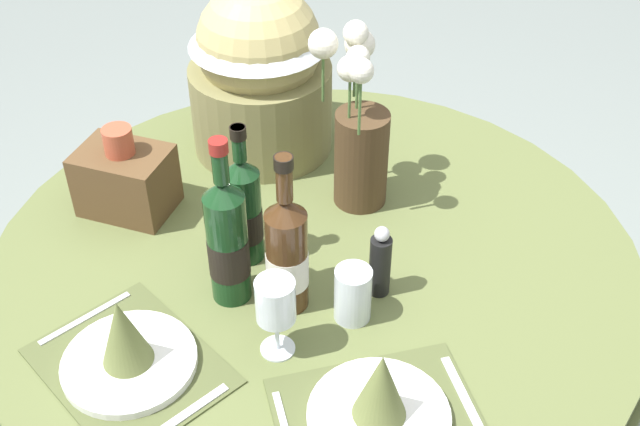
{
  "coord_description": "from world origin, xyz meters",
  "views": [
    {
      "loc": [
        0.42,
        -1.16,
        1.87
      ],
      "look_at": [
        0.0,
        0.03,
        0.85
      ],
      "focal_mm": 44.49,
      "sensor_mm": 36.0,
      "label": 1
    }
  ],
  "objects_px": {
    "wine_bottle_rear": "(244,210)",
    "pepper_mill": "(380,263)",
    "wine_bottle_left": "(285,253)",
    "gift_tub_back_left": "(259,58)",
    "woven_basket_side_left": "(125,178)",
    "place_setting_right": "(380,403)",
    "wine_glass_right": "(276,303)",
    "tumbler_near_right": "(353,294)",
    "wine_bottle_centre": "(227,241)",
    "flower_vase": "(358,132)",
    "place_setting_left": "(127,349)",
    "dining_table": "(315,306)"
  },
  "relations": [
    {
      "from": "wine_bottle_centre",
      "to": "wine_bottle_rear",
      "type": "height_order",
      "value": "wine_bottle_centre"
    },
    {
      "from": "wine_bottle_rear",
      "to": "wine_glass_right",
      "type": "relative_size",
      "value": 1.88
    },
    {
      "from": "place_setting_right",
      "to": "woven_basket_side_left",
      "type": "xyz_separation_m",
      "value": [
        -0.68,
        0.37,
        0.03
      ]
    },
    {
      "from": "wine_bottle_rear",
      "to": "pepper_mill",
      "type": "distance_m",
      "value": 0.29
    },
    {
      "from": "wine_bottle_centre",
      "to": "wine_glass_right",
      "type": "xyz_separation_m",
      "value": [
        0.14,
        -0.1,
        -0.02
      ]
    },
    {
      "from": "place_setting_left",
      "to": "pepper_mill",
      "type": "height_order",
      "value": "pepper_mill"
    },
    {
      "from": "wine_bottle_rear",
      "to": "tumbler_near_right",
      "type": "distance_m",
      "value": 0.28
    },
    {
      "from": "pepper_mill",
      "to": "tumbler_near_right",
      "type": "bearing_deg",
      "value": -109.48
    },
    {
      "from": "place_setting_right",
      "to": "gift_tub_back_left",
      "type": "xyz_separation_m",
      "value": [
        -0.49,
        0.7,
        0.19
      ]
    },
    {
      "from": "wine_bottle_centre",
      "to": "wine_bottle_rear",
      "type": "relative_size",
      "value": 1.15
    },
    {
      "from": "place_setting_left",
      "to": "wine_bottle_centre",
      "type": "distance_m",
      "value": 0.26
    },
    {
      "from": "gift_tub_back_left",
      "to": "woven_basket_side_left",
      "type": "relative_size",
      "value": 2.22
    },
    {
      "from": "wine_bottle_rear",
      "to": "gift_tub_back_left",
      "type": "height_order",
      "value": "gift_tub_back_left"
    },
    {
      "from": "wine_bottle_centre",
      "to": "place_setting_right",
      "type": "bearing_deg",
      "value": -28.79
    },
    {
      "from": "place_setting_right",
      "to": "flower_vase",
      "type": "xyz_separation_m",
      "value": [
        -0.22,
        0.57,
        0.13
      ]
    },
    {
      "from": "place_setting_right",
      "to": "wine_bottle_left",
      "type": "xyz_separation_m",
      "value": [
        -0.24,
        0.21,
        0.08
      ]
    },
    {
      "from": "tumbler_near_right",
      "to": "place_setting_left",
      "type": "bearing_deg",
      "value": -143.37
    },
    {
      "from": "tumbler_near_right",
      "to": "wine_bottle_rear",
      "type": "bearing_deg",
      "value": 160.22
    },
    {
      "from": "wine_bottle_centre",
      "to": "wine_bottle_rear",
      "type": "xyz_separation_m",
      "value": [
        -0.02,
        0.11,
        -0.02
      ]
    },
    {
      "from": "pepper_mill",
      "to": "gift_tub_back_left",
      "type": "bearing_deg",
      "value": 135.47
    },
    {
      "from": "place_setting_left",
      "to": "wine_glass_right",
      "type": "relative_size",
      "value": 2.53
    },
    {
      "from": "tumbler_near_right",
      "to": "woven_basket_side_left",
      "type": "distance_m",
      "value": 0.59
    },
    {
      "from": "woven_basket_side_left",
      "to": "wine_glass_right",
      "type": "bearing_deg",
      "value": -31.14
    },
    {
      "from": "place_setting_right",
      "to": "pepper_mill",
      "type": "relative_size",
      "value": 2.65
    },
    {
      "from": "wine_bottle_rear",
      "to": "wine_glass_right",
      "type": "height_order",
      "value": "wine_bottle_rear"
    },
    {
      "from": "pepper_mill",
      "to": "woven_basket_side_left",
      "type": "bearing_deg",
      "value": 172.93
    },
    {
      "from": "wine_glass_right",
      "to": "pepper_mill",
      "type": "relative_size",
      "value": 1.03
    },
    {
      "from": "place_setting_right",
      "to": "wine_bottle_rear",
      "type": "height_order",
      "value": "wine_bottle_rear"
    },
    {
      "from": "gift_tub_back_left",
      "to": "woven_basket_side_left",
      "type": "height_order",
      "value": "gift_tub_back_left"
    },
    {
      "from": "place_setting_right",
      "to": "pepper_mill",
      "type": "distance_m",
      "value": 0.31
    },
    {
      "from": "wine_bottle_centre",
      "to": "wine_glass_right",
      "type": "distance_m",
      "value": 0.17
    },
    {
      "from": "wine_bottle_centre",
      "to": "woven_basket_side_left",
      "type": "relative_size",
      "value": 1.75
    },
    {
      "from": "wine_bottle_left",
      "to": "wine_bottle_rear",
      "type": "distance_m",
      "value": 0.16
    },
    {
      "from": "tumbler_near_right",
      "to": "gift_tub_back_left",
      "type": "xyz_separation_m",
      "value": [
        -0.38,
        0.48,
        0.18
      ]
    },
    {
      "from": "wine_bottle_centre",
      "to": "flower_vase",
      "type": "bearing_deg",
      "value": 70.34
    },
    {
      "from": "wine_bottle_centre",
      "to": "gift_tub_back_left",
      "type": "xyz_separation_m",
      "value": [
        -0.14,
        0.51,
        0.1
      ]
    },
    {
      "from": "wine_bottle_centre",
      "to": "gift_tub_back_left",
      "type": "height_order",
      "value": "gift_tub_back_left"
    },
    {
      "from": "pepper_mill",
      "to": "gift_tub_back_left",
      "type": "relative_size",
      "value": 0.35
    },
    {
      "from": "wine_bottle_left",
      "to": "tumbler_near_right",
      "type": "xyz_separation_m",
      "value": [
        0.13,
        0.01,
        -0.07
      ]
    },
    {
      "from": "place_setting_left",
      "to": "flower_vase",
      "type": "relative_size",
      "value": 1.06
    },
    {
      "from": "flower_vase",
      "to": "pepper_mill",
      "type": "bearing_deg",
      "value": -64.47
    },
    {
      "from": "flower_vase",
      "to": "place_setting_right",
      "type": "bearing_deg",
      "value": -69.26
    },
    {
      "from": "wine_bottle_centre",
      "to": "woven_basket_side_left",
      "type": "height_order",
      "value": "wine_bottle_centre"
    },
    {
      "from": "place_setting_right",
      "to": "dining_table",
      "type": "bearing_deg",
      "value": 123.72
    },
    {
      "from": "wine_bottle_left",
      "to": "wine_bottle_rear",
      "type": "height_order",
      "value": "wine_bottle_left"
    },
    {
      "from": "gift_tub_back_left",
      "to": "place_setting_right",
      "type": "bearing_deg",
      "value": -54.73
    },
    {
      "from": "wine_bottle_left",
      "to": "pepper_mill",
      "type": "relative_size",
      "value": 2.12
    },
    {
      "from": "place_setting_left",
      "to": "flower_vase",
      "type": "distance_m",
      "value": 0.66
    },
    {
      "from": "dining_table",
      "to": "wine_bottle_left",
      "type": "height_order",
      "value": "wine_bottle_left"
    },
    {
      "from": "wine_bottle_rear",
      "to": "gift_tub_back_left",
      "type": "distance_m",
      "value": 0.43
    }
  ]
}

